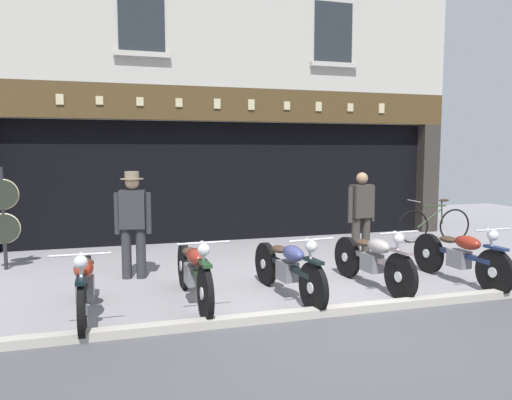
{
  "coord_description": "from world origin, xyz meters",
  "views": [
    {
      "loc": [
        -2.56,
        -5.18,
        1.97
      ],
      "look_at": [
        -0.22,
        2.67,
        1.15
      ],
      "focal_mm": 34.49,
      "sensor_mm": 36.0,
      "label": 1
    }
  ],
  "objects_px": {
    "motorcycle_center": "(288,267)",
    "salesman_left": "(133,220)",
    "advert_board_far": "(355,170)",
    "motorcycle_center_left": "(194,271)",
    "leaning_bicycle": "(434,224)",
    "motorcycle_right": "(460,255)",
    "motorcycle_left": "(85,284)",
    "advert_board_near": "(320,165)",
    "shopkeeper_center": "(361,212)",
    "tyre_sign_pole": "(3,213)",
    "motorcycle_center_right": "(373,259)"
  },
  "relations": [
    {
      "from": "motorcycle_right",
      "to": "salesman_left",
      "type": "bearing_deg",
      "value": -23.75
    },
    {
      "from": "salesman_left",
      "to": "advert_board_far",
      "type": "distance_m",
      "value": 6.06
    },
    {
      "from": "leaning_bicycle",
      "to": "motorcycle_center_right",
      "type": "bearing_deg",
      "value": 136.61
    },
    {
      "from": "tyre_sign_pole",
      "to": "advert_board_far",
      "type": "distance_m",
      "value": 7.54
    },
    {
      "from": "motorcycle_center",
      "to": "leaning_bicycle",
      "type": "xyz_separation_m",
      "value": [
        4.48,
        2.96,
        -0.04
      ]
    },
    {
      "from": "motorcycle_center",
      "to": "leaning_bicycle",
      "type": "bearing_deg",
      "value": -153.3
    },
    {
      "from": "motorcycle_right",
      "to": "salesman_left",
      "type": "xyz_separation_m",
      "value": [
        -4.65,
        1.69,
        0.5
      ]
    },
    {
      "from": "shopkeeper_center",
      "to": "advert_board_near",
      "type": "xyz_separation_m",
      "value": [
        0.41,
        2.77,
        0.76
      ]
    },
    {
      "from": "motorcycle_left",
      "to": "motorcycle_right",
      "type": "height_order",
      "value": "motorcycle_right"
    },
    {
      "from": "motorcycle_center",
      "to": "advert_board_near",
      "type": "distance_m",
      "value": 5.27
    },
    {
      "from": "motorcycle_center_left",
      "to": "salesman_left",
      "type": "relative_size",
      "value": 1.27
    },
    {
      "from": "motorcycle_center_left",
      "to": "salesman_left",
      "type": "bearing_deg",
      "value": -67.52
    },
    {
      "from": "motorcycle_left",
      "to": "advert_board_near",
      "type": "xyz_separation_m",
      "value": [
        5.02,
        4.58,
        1.23
      ]
    },
    {
      "from": "salesman_left",
      "to": "advert_board_far",
      "type": "xyz_separation_m",
      "value": [
        5.3,
        2.87,
        0.6
      ]
    },
    {
      "from": "motorcycle_center_left",
      "to": "leaning_bicycle",
      "type": "height_order",
      "value": "leaning_bicycle"
    },
    {
      "from": "motorcycle_center",
      "to": "salesman_left",
      "type": "distance_m",
      "value": 2.59
    },
    {
      "from": "motorcycle_center",
      "to": "motorcycle_center_left",
      "type": "bearing_deg",
      "value": -11.64
    },
    {
      "from": "motorcycle_right",
      "to": "leaning_bicycle",
      "type": "height_order",
      "value": "leaning_bicycle"
    },
    {
      "from": "motorcycle_left",
      "to": "tyre_sign_pole",
      "type": "bearing_deg",
      "value": -64.19
    },
    {
      "from": "shopkeeper_center",
      "to": "tyre_sign_pole",
      "type": "xyz_separation_m",
      "value": [
        -5.99,
        1.08,
        0.08
      ]
    },
    {
      "from": "salesman_left",
      "to": "advert_board_near",
      "type": "bearing_deg",
      "value": -135.38
    },
    {
      "from": "salesman_left",
      "to": "tyre_sign_pole",
      "type": "height_order",
      "value": "tyre_sign_pole"
    },
    {
      "from": "motorcycle_right",
      "to": "salesman_left",
      "type": "distance_m",
      "value": 4.97
    },
    {
      "from": "motorcycle_center_left",
      "to": "motorcycle_center",
      "type": "distance_m",
      "value": 1.26
    },
    {
      "from": "shopkeeper_center",
      "to": "motorcycle_center_left",
      "type": "bearing_deg",
      "value": 18.37
    },
    {
      "from": "motorcycle_center_left",
      "to": "salesman_left",
      "type": "xyz_separation_m",
      "value": [
        -0.68,
        1.53,
        0.49
      ]
    },
    {
      "from": "motorcycle_left",
      "to": "advert_board_far",
      "type": "bearing_deg",
      "value": -142.14
    },
    {
      "from": "motorcycle_left",
      "to": "motorcycle_right",
      "type": "xyz_separation_m",
      "value": [
        5.29,
        0.02,
        0.01
      ]
    },
    {
      "from": "salesman_left",
      "to": "tyre_sign_pole",
      "type": "bearing_deg",
      "value": -18.86
    },
    {
      "from": "motorcycle_right",
      "to": "shopkeeper_center",
      "type": "bearing_deg",
      "value": -73.03
    },
    {
      "from": "salesman_left",
      "to": "shopkeeper_center",
      "type": "relative_size",
      "value": 1.04
    },
    {
      "from": "motorcycle_center_right",
      "to": "advert_board_far",
      "type": "bearing_deg",
      "value": -119.97
    },
    {
      "from": "motorcycle_center_left",
      "to": "leaning_bicycle",
      "type": "distance_m",
      "value": 6.41
    },
    {
      "from": "motorcycle_center_right",
      "to": "shopkeeper_center",
      "type": "bearing_deg",
      "value": -118.32
    },
    {
      "from": "motorcycle_left",
      "to": "advert_board_near",
      "type": "bearing_deg",
      "value": -137.39
    },
    {
      "from": "motorcycle_right",
      "to": "salesman_left",
      "type": "relative_size",
      "value": 1.19
    },
    {
      "from": "motorcycle_right",
      "to": "advert_board_near",
      "type": "distance_m",
      "value": 4.72
    },
    {
      "from": "motorcycle_center",
      "to": "salesman_left",
      "type": "height_order",
      "value": "salesman_left"
    },
    {
      "from": "motorcycle_center_left",
      "to": "motorcycle_center_right",
      "type": "relative_size",
      "value": 1.09
    },
    {
      "from": "motorcycle_center_right",
      "to": "leaning_bicycle",
      "type": "distance_m",
      "value": 4.25
    },
    {
      "from": "motorcycle_center_left",
      "to": "motorcycle_center",
      "type": "height_order",
      "value": "motorcycle_center_left"
    },
    {
      "from": "shopkeeper_center",
      "to": "leaning_bicycle",
      "type": "bearing_deg",
      "value": -161.53
    },
    {
      "from": "advert_board_far",
      "to": "leaning_bicycle",
      "type": "xyz_separation_m",
      "value": [
        1.12,
        -1.55,
        -1.14
      ]
    },
    {
      "from": "shopkeeper_center",
      "to": "advert_board_far",
      "type": "relative_size",
      "value": 1.58
    },
    {
      "from": "shopkeeper_center",
      "to": "advert_board_near",
      "type": "relative_size",
      "value": 1.6
    },
    {
      "from": "leaning_bicycle",
      "to": "advert_board_far",
      "type": "bearing_deg",
      "value": 40.27
    },
    {
      "from": "salesman_left",
      "to": "motorcycle_center",
      "type": "bearing_deg",
      "value": 151.13
    },
    {
      "from": "motorcycle_right",
      "to": "advert_board_far",
      "type": "distance_m",
      "value": 4.73
    },
    {
      "from": "shopkeeper_center",
      "to": "leaning_bicycle",
      "type": "xyz_separation_m",
      "value": [
        2.45,
        1.22,
        -0.5
      ]
    },
    {
      "from": "motorcycle_center_right",
      "to": "advert_board_far",
      "type": "relative_size",
      "value": 1.92
    }
  ]
}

